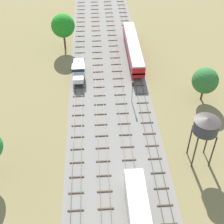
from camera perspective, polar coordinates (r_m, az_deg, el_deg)
name	(u,v)px	position (r m, az deg, el deg)	size (l,w,h in m)	color
ground_plane	(110,94)	(67.12, -0.42, 3.28)	(480.00, 480.00, 0.00)	olive
ballast_bed	(110,94)	(67.12, -0.42, 3.28)	(17.08, 176.00, 0.01)	gray
track_far_left	(79,92)	(67.87, -6.00, 3.65)	(2.40, 126.00, 0.29)	#47382D
track_left	(99,91)	(67.77, -2.31, 3.81)	(2.40, 126.00, 0.29)	#47382D
track_centre_left	(120,90)	(67.96, 1.37, 3.95)	(2.40, 126.00, 0.29)	#47382D
track_centre	(140,89)	(68.43, 5.02, 4.07)	(2.40, 126.00, 0.29)	#47382D
freight_boxcar_centre_left_nearest	(139,217)	(44.80, 4.91, -18.24)	(2.87, 14.00, 3.60)	white
shunter_loco_far_left_near	(79,70)	(71.22, -6.04, 7.45)	(2.74, 8.46, 3.10)	white
passenger_coach_centre_mid	(133,47)	(78.57, 3.79, 11.52)	(2.96, 22.00, 3.80)	red
water_tower	(206,126)	(50.38, 16.61, -2.37)	(4.07, 4.07, 9.21)	#2D2826
signal_post_near	(132,89)	(63.15, 3.69, 4.08)	(0.28, 0.47, 5.00)	gray
lineside_tree_0	(63,26)	(81.20, -8.81, 15.10)	(5.80, 5.80, 9.26)	#4C331E
lineside_tree_3	(205,81)	(65.49, 16.41, 5.45)	(5.25, 5.25, 7.35)	#4C331E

